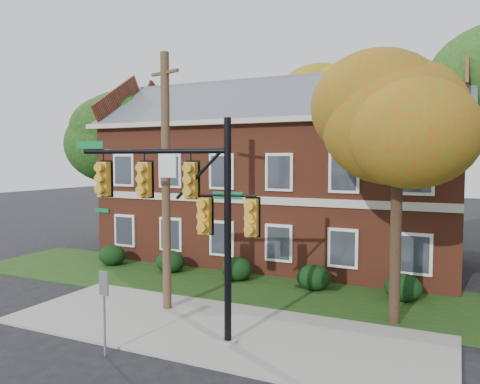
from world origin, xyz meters
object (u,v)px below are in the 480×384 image
at_px(hedge_far_left, 112,255).
at_px(sign_post, 104,299).
at_px(traffic_signal, 189,204).
at_px(utility_pole, 166,182).
at_px(tree_left_rear, 121,138).
at_px(apartment_building, 279,166).
at_px(hedge_center, 237,269).
at_px(tree_near_right, 406,118).
at_px(tree_far_rear, 339,107).
at_px(hedge_far_right, 403,287).
at_px(hedge_right, 314,277).
at_px(hedge_left, 170,262).

xyz_separation_m(hedge_far_left, sign_post, (7.17, -8.70, 1.07)).
height_order(hedge_far_left, traffic_signal, traffic_signal).
distance_m(traffic_signal, utility_pole, 3.05).
distance_m(tree_left_rear, traffic_signal, 16.00).
bearing_deg(apartment_building, hedge_center, -90.00).
bearing_deg(apartment_building, tree_left_rear, -173.46).
relative_size(apartment_building, tree_left_rear, 2.12).
bearing_deg(hedge_far_left, tree_left_rear, 123.42).
bearing_deg(hedge_center, tree_left_rear, 156.96).
distance_m(hedge_center, tree_near_right, 9.90).
relative_size(tree_near_right, sign_post, 3.65).
height_order(apartment_building, tree_near_right, apartment_building).
bearing_deg(hedge_center, traffic_signal, -75.84).
bearing_deg(traffic_signal, utility_pole, 128.73).
bearing_deg(utility_pole, apartment_building, 105.01).
bearing_deg(hedge_center, tree_far_rear, 84.15).
height_order(apartment_building, hedge_far_right, apartment_building).
xyz_separation_m(hedge_center, utility_pole, (-0.50, -4.70, 4.07)).
distance_m(apartment_building, tree_far_rear, 8.84).
distance_m(hedge_far_right, tree_near_right, 6.77).
xyz_separation_m(hedge_right, tree_near_right, (3.72, -2.83, 6.14)).
bearing_deg(hedge_left, hedge_far_right, 0.00).
bearing_deg(hedge_far_right, hedge_left, 180.00).
relative_size(hedge_left, hedge_far_right, 1.00).
bearing_deg(apartment_building, hedge_right, -56.33).
bearing_deg(utility_pole, traffic_signal, -24.99).
relative_size(tree_far_rear, sign_post, 4.90).
xyz_separation_m(tree_far_rear, sign_post, (-1.17, -21.79, -7.25)).
height_order(traffic_signal, utility_pole, utility_pole).
height_order(apartment_building, hedge_left, apartment_building).
relative_size(tree_far_rear, utility_pole, 1.27).
bearing_deg(hedge_right, hedge_far_right, 0.00).
bearing_deg(hedge_center, apartment_building, 90.00).
height_order(apartment_building, hedge_far_left, apartment_building).
distance_m(hedge_center, hedge_far_right, 7.00).
xyz_separation_m(hedge_far_left, traffic_signal, (8.70, -6.74, 3.54)).
xyz_separation_m(traffic_signal, utility_pole, (-2.20, 2.04, 0.53)).
bearing_deg(hedge_far_right, hedge_far_left, 180.00).
xyz_separation_m(hedge_left, traffic_signal, (5.20, -6.74, 3.54)).
xyz_separation_m(hedge_center, hedge_far_right, (7.00, 0.00, 0.00)).
relative_size(hedge_right, sign_post, 0.59).
height_order(tree_near_right, utility_pole, utility_pole).
distance_m(hedge_right, tree_near_right, 7.72).
bearing_deg(hedge_far_right, tree_near_right, -85.48).
xyz_separation_m(traffic_signal, sign_post, (-1.53, -1.96, -2.47)).
relative_size(tree_near_right, tree_left_rear, 0.97).
xyz_separation_m(tree_far_rear, utility_pole, (-1.84, -17.79, -4.25)).
height_order(hedge_right, sign_post, sign_post).
height_order(hedge_far_right, tree_far_rear, tree_far_rear).
relative_size(hedge_right, utility_pole, 0.15).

